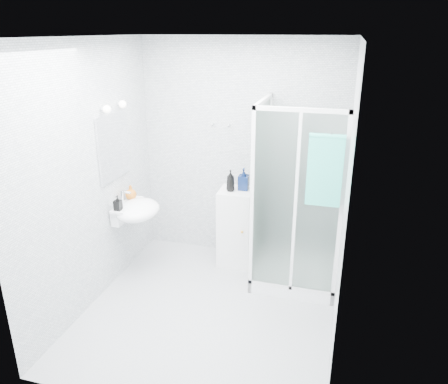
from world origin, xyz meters
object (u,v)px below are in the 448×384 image
(shampoo_bottle_b, at_px, (244,179))
(wall_basin, at_px, (136,210))
(hand_towel, at_px, (325,169))
(soap_dispenser_orange, at_px, (131,192))
(shampoo_bottle_a, at_px, (230,181))
(storage_cabinet, at_px, (236,227))
(shower_enclosure, at_px, (289,245))
(soap_dispenser_black, at_px, (118,203))

(shampoo_bottle_b, bearing_deg, wall_basin, -150.68)
(hand_towel, height_order, soap_dispenser_orange, hand_towel)
(wall_basin, xyz_separation_m, shampoo_bottle_a, (0.94, 0.52, 0.26))
(storage_cabinet, distance_m, hand_towel, 1.55)
(storage_cabinet, bearing_deg, shower_enclosure, -21.49)
(soap_dispenser_orange, bearing_deg, shampoo_bottle_b, 21.25)
(shower_enclosure, xyz_separation_m, soap_dispenser_orange, (-1.77, -0.18, 0.50))
(wall_basin, height_order, shampoo_bottle_b, shampoo_bottle_b)
(storage_cabinet, height_order, hand_towel, hand_towel)
(hand_towel, bearing_deg, soap_dispenser_black, -177.12)
(shampoo_bottle_b, bearing_deg, soap_dispenser_orange, -158.75)
(shampoo_bottle_b, bearing_deg, soap_dispenser_black, -145.94)
(soap_dispenser_orange, bearing_deg, wall_basin, -49.66)
(shower_enclosure, xyz_separation_m, wall_basin, (-1.66, -0.32, 0.35))
(storage_cabinet, xyz_separation_m, shampoo_bottle_b, (0.07, 0.05, 0.59))
(storage_cabinet, bearing_deg, shampoo_bottle_b, 29.45)
(wall_basin, bearing_deg, shampoo_bottle_a, 28.91)
(shower_enclosure, relative_size, wall_basin, 3.57)
(wall_basin, xyz_separation_m, storage_cabinet, (0.99, 0.56, -0.33))
(shower_enclosure, bearing_deg, shampoo_bottle_b, 154.08)
(hand_towel, xyz_separation_m, soap_dispenser_black, (-2.09, -0.10, -0.52))
(hand_towel, bearing_deg, shampoo_bottle_b, 143.19)
(shower_enclosure, distance_m, soap_dispenser_black, 1.89)
(shampoo_bottle_a, bearing_deg, soap_dispenser_orange, -160.26)
(storage_cabinet, xyz_separation_m, soap_dispenser_orange, (-1.11, -0.42, 0.48))
(storage_cabinet, distance_m, shampoo_bottle_b, 0.60)
(wall_basin, relative_size, hand_towel, 0.82)
(shampoo_bottle_a, height_order, shampoo_bottle_b, shampoo_bottle_b)
(soap_dispenser_black, bearing_deg, soap_dispenser_orange, 93.12)
(wall_basin, distance_m, soap_dispenser_orange, 0.23)
(shampoo_bottle_b, relative_size, soap_dispenser_black, 1.57)
(hand_towel, distance_m, soap_dispenser_black, 2.15)
(storage_cabinet, bearing_deg, soap_dispenser_black, -147.29)
(wall_basin, distance_m, soap_dispenser_black, 0.26)
(storage_cabinet, height_order, soap_dispenser_orange, soap_dispenser_orange)
(shampoo_bottle_a, relative_size, soap_dispenser_orange, 1.52)
(hand_towel, relative_size, shampoo_bottle_b, 2.69)
(shampoo_bottle_b, distance_m, soap_dispenser_orange, 1.28)
(shampoo_bottle_a, bearing_deg, wall_basin, -151.09)
(shower_enclosure, distance_m, shampoo_bottle_a, 0.96)
(storage_cabinet, bearing_deg, shampoo_bottle_a, -148.00)
(wall_basin, bearing_deg, storage_cabinet, 29.19)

